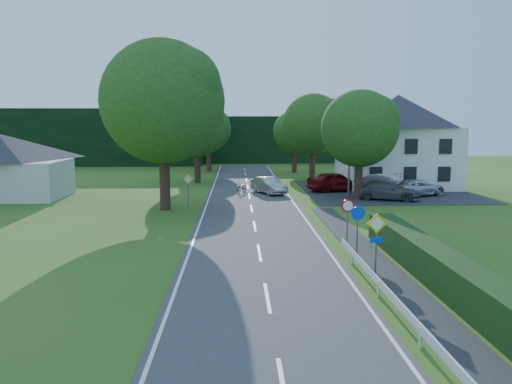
{
  "coord_description": "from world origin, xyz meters",
  "views": [
    {
      "loc": [
        -1.03,
        -10.45,
        5.98
      ],
      "look_at": [
        0.08,
        17.98,
        2.05
      ],
      "focal_mm": 35.0,
      "sensor_mm": 36.0,
      "label": 1
    }
  ],
  "objects_px": {
    "moving_car": "(269,185)",
    "parked_car_silver_b": "(417,187)",
    "streetlight": "(348,142)",
    "parasol": "(400,183)",
    "parked_car_red": "(336,182)",
    "motorcycle": "(242,188)",
    "parked_car_silver_a": "(382,183)",
    "parked_car_grey": "(387,190)"
  },
  "relations": [
    {
      "from": "moving_car",
      "to": "streetlight",
      "type": "bearing_deg",
      "value": -38.12
    },
    {
      "from": "motorcycle",
      "to": "parked_car_silver_a",
      "type": "height_order",
      "value": "parked_car_silver_a"
    },
    {
      "from": "parked_car_silver_a",
      "to": "parasol",
      "type": "bearing_deg",
      "value": -136.07
    },
    {
      "from": "parked_car_silver_a",
      "to": "moving_car",
      "type": "bearing_deg",
      "value": 108.0
    },
    {
      "from": "streetlight",
      "to": "parked_car_grey",
      "type": "relative_size",
      "value": 1.6
    },
    {
      "from": "streetlight",
      "to": "motorcycle",
      "type": "xyz_separation_m",
      "value": [
        -8.67,
        1.57,
        -3.93
      ]
    },
    {
      "from": "motorcycle",
      "to": "parked_car_silver_b",
      "type": "distance_m",
      "value": 14.6
    },
    {
      "from": "motorcycle",
      "to": "parked_car_grey",
      "type": "distance_m",
      "value": 11.94
    },
    {
      "from": "parked_car_silver_a",
      "to": "parked_car_silver_b",
      "type": "distance_m",
      "value": 3.29
    },
    {
      "from": "parked_car_red",
      "to": "parasol",
      "type": "relative_size",
      "value": 2.38
    },
    {
      "from": "parked_car_silver_b",
      "to": "streetlight",
      "type": "bearing_deg",
      "value": 63.22
    },
    {
      "from": "moving_car",
      "to": "motorcycle",
      "type": "xyz_separation_m",
      "value": [
        -2.3,
        0.04,
        -0.2
      ]
    },
    {
      "from": "streetlight",
      "to": "moving_car",
      "type": "distance_m",
      "value": 7.54
    },
    {
      "from": "streetlight",
      "to": "parked_car_grey",
      "type": "height_order",
      "value": "streetlight"
    },
    {
      "from": "parked_car_red",
      "to": "parasol",
      "type": "bearing_deg",
      "value": -130.49
    },
    {
      "from": "parked_car_red",
      "to": "parked_car_grey",
      "type": "relative_size",
      "value": 1.0
    },
    {
      "from": "parked_car_silver_a",
      "to": "parked_car_grey",
      "type": "xyz_separation_m",
      "value": [
        -0.94,
        -4.43,
        -0.09
      ]
    },
    {
      "from": "parked_car_red",
      "to": "moving_car",
      "type": "bearing_deg",
      "value": 86.44
    },
    {
      "from": "moving_car",
      "to": "parasol",
      "type": "bearing_deg",
      "value": -30.27
    },
    {
      "from": "parked_car_silver_a",
      "to": "parked_car_silver_b",
      "type": "xyz_separation_m",
      "value": [
        2.23,
        -2.42,
        -0.14
      ]
    },
    {
      "from": "streetlight",
      "to": "parasol",
      "type": "height_order",
      "value": "streetlight"
    },
    {
      "from": "parked_car_grey",
      "to": "parked_car_red",
      "type": "bearing_deg",
      "value": 51.82
    },
    {
      "from": "parked_car_silver_a",
      "to": "parked_car_grey",
      "type": "bearing_deg",
      "value": -177.91
    },
    {
      "from": "streetlight",
      "to": "parked_car_silver_b",
      "type": "bearing_deg",
      "value": -2.0
    },
    {
      "from": "streetlight",
      "to": "parked_car_red",
      "type": "distance_m",
      "value": 4.54
    },
    {
      "from": "parked_car_red",
      "to": "parasol",
      "type": "xyz_separation_m",
      "value": [
        5.0,
        -2.35,
        0.1
      ]
    },
    {
      "from": "streetlight",
      "to": "parasol",
      "type": "xyz_separation_m",
      "value": [
        4.61,
        0.44,
        -3.47
      ]
    },
    {
      "from": "streetlight",
      "to": "parked_car_silver_a",
      "type": "distance_m",
      "value": 5.55
    },
    {
      "from": "moving_car",
      "to": "motorcycle",
      "type": "bearing_deg",
      "value": 154.57
    },
    {
      "from": "parked_car_silver_b",
      "to": "motorcycle",
      "type": "bearing_deg",
      "value": 58.23
    },
    {
      "from": "moving_car",
      "to": "parked_car_silver_b",
      "type": "distance_m",
      "value": 12.31
    },
    {
      "from": "moving_car",
      "to": "parked_car_silver_a",
      "type": "relative_size",
      "value": 0.85
    },
    {
      "from": "moving_car",
      "to": "parked_car_red",
      "type": "distance_m",
      "value": 6.11
    },
    {
      "from": "motorcycle",
      "to": "parked_car_red",
      "type": "xyz_separation_m",
      "value": [
        8.28,
        1.21,
        0.36
      ]
    },
    {
      "from": "parked_car_silver_b",
      "to": "parasol",
      "type": "bearing_deg",
      "value": 37.31
    },
    {
      "from": "parked_car_red",
      "to": "parasol",
      "type": "distance_m",
      "value": 5.52
    },
    {
      "from": "moving_car",
      "to": "parked_car_grey",
      "type": "height_order",
      "value": "parked_car_grey"
    },
    {
      "from": "parked_car_silver_a",
      "to": "motorcycle",
      "type": "bearing_deg",
      "value": 107.11
    },
    {
      "from": "moving_car",
      "to": "parasol",
      "type": "relative_size",
      "value": 2.0
    },
    {
      "from": "motorcycle",
      "to": "parked_car_silver_a",
      "type": "relative_size",
      "value": 0.38
    },
    {
      "from": "streetlight",
      "to": "parked_car_silver_a",
      "type": "height_order",
      "value": "streetlight"
    },
    {
      "from": "parked_car_silver_b",
      "to": "parked_car_silver_a",
      "type": "bearing_deg",
      "value": 17.86
    }
  ]
}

